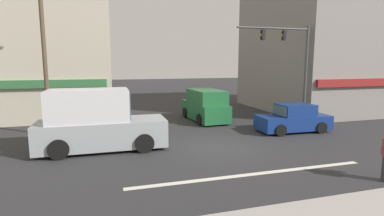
% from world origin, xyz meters
% --- Properties ---
extents(ground_plane, '(120.00, 120.00, 0.00)m').
position_xyz_m(ground_plane, '(0.00, 0.00, 0.00)').
color(ground_plane, '#2B2B2D').
extents(lane_marking_stripe, '(9.00, 0.24, 0.01)m').
position_xyz_m(lane_marking_stripe, '(0.00, -3.50, 0.00)').
color(lane_marking_stripe, silver).
rests_on(lane_marking_stripe, ground).
extents(building_left_block, '(12.96, 8.27, 10.17)m').
position_xyz_m(building_left_block, '(-10.88, 11.92, 5.08)').
color(building_left_block, '#B7AD99').
rests_on(building_left_block, ground).
extents(building_right_corner, '(10.73, 11.09, 11.98)m').
position_xyz_m(building_right_corner, '(13.08, 8.82, 5.99)').
color(building_right_corner, gray).
rests_on(building_right_corner, ground).
extents(utility_pole_near_left, '(1.40, 0.22, 8.25)m').
position_xyz_m(utility_pole_near_left, '(-7.83, 4.85, 4.27)').
color(utility_pole_near_left, brown).
rests_on(utility_pole_near_left, ground).
extents(traffic_light_mast, '(4.89, 0.26, 6.20)m').
position_xyz_m(traffic_light_mast, '(6.44, 3.70, 4.18)').
color(traffic_light_mast, '#47474C').
rests_on(traffic_light_mast, ground).
extents(sedan_crossing_center, '(4.15, 1.98, 1.58)m').
position_xyz_m(sedan_crossing_center, '(5.37, 1.87, 0.71)').
color(sedan_crossing_center, navy).
rests_on(sedan_crossing_center, ground).
extents(van_parked_curbside, '(2.23, 4.69, 2.11)m').
position_xyz_m(van_parked_curbside, '(1.64, 6.46, 1.01)').
color(van_parked_curbside, '#1E6033').
rests_on(van_parked_curbside, ground).
extents(box_truck_crossing_leftbound, '(5.62, 2.29, 2.75)m').
position_xyz_m(box_truck_crossing_leftbound, '(-5.27, 1.20, 1.25)').
color(box_truck_crossing_leftbound, '#999EA3').
rests_on(box_truck_crossing_leftbound, ground).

